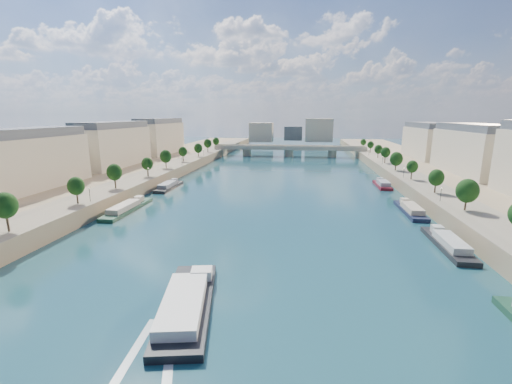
% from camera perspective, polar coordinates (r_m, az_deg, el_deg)
% --- Properties ---
extents(ground, '(700.00, 700.00, 0.00)m').
position_cam_1_polar(ground, '(126.61, 2.72, -1.28)').
color(ground, '#0E2B3D').
rests_on(ground, ground).
extents(quay_left, '(44.00, 520.00, 5.00)m').
position_cam_1_polar(quay_left, '(150.48, -25.73, 0.68)').
color(quay_left, '#9E8460').
rests_on(quay_left, ground).
extents(quay_right, '(44.00, 520.00, 5.00)m').
position_cam_1_polar(quay_right, '(139.61, 33.63, -1.07)').
color(quay_right, '#9E8460').
rests_on(quay_right, ground).
extents(pave_left, '(14.00, 520.00, 0.10)m').
position_cam_1_polar(pave_left, '(142.28, -20.78, 1.54)').
color(pave_left, gray).
rests_on(pave_left, quay_left).
extents(pave_right, '(14.00, 520.00, 0.10)m').
position_cam_1_polar(pave_right, '(133.21, 27.96, 0.15)').
color(pave_right, gray).
rests_on(pave_right, quay_right).
extents(trees_left, '(4.80, 268.80, 8.26)m').
position_cam_1_polar(trees_left, '(142.19, -19.86, 3.83)').
color(trees_left, '#382B1E').
rests_on(trees_left, ground).
extents(trees_right, '(4.80, 268.80, 8.26)m').
position_cam_1_polar(trees_right, '(140.94, 26.08, 3.21)').
color(trees_right, '#382B1E').
rests_on(trees_right, ground).
extents(lamps_left, '(0.36, 200.36, 4.28)m').
position_cam_1_polar(lamps_left, '(131.04, -21.21, 1.82)').
color(lamps_left, black).
rests_on(lamps_left, ground).
extents(lamps_right, '(0.36, 200.36, 4.28)m').
position_cam_1_polar(lamps_right, '(135.89, 25.60, 1.79)').
color(lamps_right, black).
rests_on(lamps_right, ground).
extents(buildings_left, '(16.00, 226.00, 23.20)m').
position_cam_1_polar(buildings_left, '(165.70, -27.70, 6.38)').
color(buildings_left, beige).
rests_on(buildings_left, ground).
extents(buildings_right, '(16.00, 226.00, 23.20)m').
position_cam_1_polar(buildings_right, '(154.05, 36.75, 4.93)').
color(buildings_right, beige).
rests_on(buildings_right, ground).
extents(skyline, '(79.00, 42.00, 22.00)m').
position_cam_1_polar(skyline, '(342.32, 6.71, 10.01)').
color(skyline, beige).
rests_on(skyline, ground).
extents(bridge, '(112.00, 12.00, 8.15)m').
position_cam_1_polar(bridge, '(259.69, 5.50, 7.06)').
color(bridge, '#C1B79E').
rests_on(bridge, ground).
extents(tour_barge, '(12.41, 27.18, 3.67)m').
position_cam_1_polar(tour_barge, '(59.18, -11.41, -17.72)').
color(tour_barge, black).
rests_on(tour_barge, ground).
extents(moored_barges_left, '(5.00, 158.52, 3.60)m').
position_cam_1_polar(moored_barges_left, '(92.93, -30.42, -7.83)').
color(moored_barges_left, '#1D2940').
rests_on(moored_barges_left, ground).
extents(moored_barges_right, '(5.00, 159.04, 3.60)m').
position_cam_1_polar(moored_barges_right, '(90.51, 30.15, -8.32)').
color(moored_barges_right, black).
rests_on(moored_barges_right, ground).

